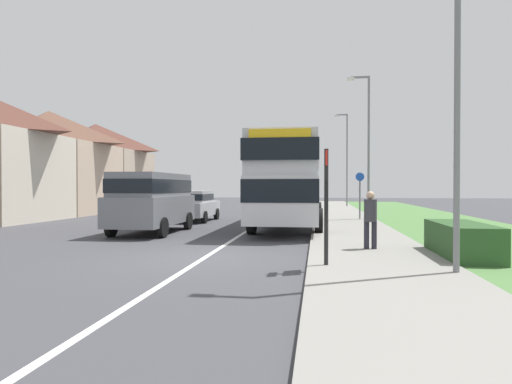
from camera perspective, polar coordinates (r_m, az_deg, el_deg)
ground_plane at (r=11.42m, az=-6.48°, el=-8.34°), size 120.00×120.00×0.00m
lane_marking_centre at (r=19.21m, az=-0.50°, el=-4.63°), size 0.14×60.00×0.01m
pavement_near_side at (r=17.07m, az=12.63°, el=-5.14°), size 3.20×68.00×0.12m
grass_verge_seaward at (r=17.94m, az=26.51°, el=-4.98°), size 6.00×68.00×0.08m
roadside_hedge at (r=11.92m, az=25.05°, el=-5.83°), size 1.10×2.85×0.90m
double_decker_bus at (r=19.31m, az=4.39°, el=1.74°), size 2.80×10.57×3.70m
parked_van_grey at (r=17.47m, az=-13.23°, el=-0.74°), size 2.11×4.91×2.30m
parked_car_silver at (r=22.98m, az=-8.04°, el=-1.59°), size 1.95×4.19×1.57m
pedestrian_at_stop at (r=12.24m, az=14.59°, el=-3.15°), size 0.34×0.34×1.67m
bus_stop_sign at (r=9.52m, az=9.08°, el=-0.83°), size 0.09×0.52×2.60m
cycle_route_sign at (r=23.45m, az=13.29°, el=-0.20°), size 0.44×0.08×2.52m
street_lamp_near at (r=9.84m, az=24.07°, el=17.43°), size 1.14×0.20×8.15m
street_lamp_mid at (r=23.42m, az=14.12°, el=6.77°), size 1.14×0.20×7.45m
street_lamp_far at (r=38.72m, az=11.55°, el=4.80°), size 1.14×0.20×8.01m
house_terrace_far_side at (r=29.57m, az=-28.53°, el=3.72°), size 7.56×24.64×6.78m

